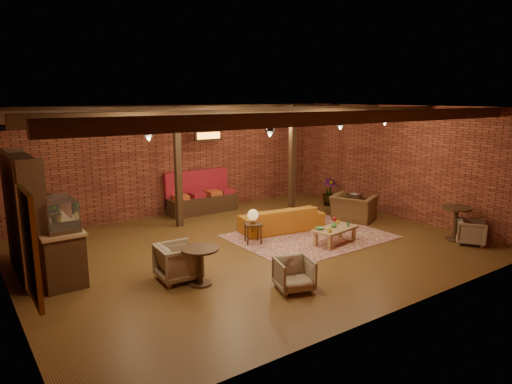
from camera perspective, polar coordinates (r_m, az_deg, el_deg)
floor at (r=10.68m, az=-0.45°, el=-6.90°), size 10.00×10.00×0.00m
ceiling at (r=10.12m, az=-0.48°, el=10.53°), size 10.00×8.00×0.02m
wall_back at (r=13.73m, az=-9.97°, el=3.99°), size 10.00×0.02×3.20m
wall_front at (r=7.41m, az=17.34°, el=-3.01°), size 10.00×0.02×3.20m
wall_left at (r=8.57m, az=-29.23°, el=-2.03°), size 0.02×8.00×3.20m
wall_right at (r=13.71m, az=17.08°, el=3.63°), size 0.02×8.00×3.20m
ceiling_beams at (r=10.12m, az=-0.48°, el=9.85°), size 9.80×6.40×0.22m
ceiling_pipe at (r=11.49m, az=-5.05°, el=8.89°), size 9.60×0.12×0.12m
post_left at (r=12.22m, az=-9.73°, el=3.04°), size 0.16×0.16×3.20m
post_right at (r=13.53m, az=4.54°, el=4.01°), size 0.16×0.16×3.20m
service_counter at (r=9.84m, az=-24.18°, el=-4.74°), size 0.80×2.50×1.60m
plant_counter at (r=9.95m, az=-24.04°, el=-2.05°), size 0.35×0.39×0.30m
shelving_hutch at (r=9.78m, az=-26.79°, el=-2.65°), size 0.52×2.00×2.40m
chalkboard_menu at (r=6.36m, az=-26.37°, el=-6.15°), size 0.08×0.96×1.46m
banquette at (r=13.78m, az=-6.76°, el=-0.53°), size 2.10×0.70×1.00m
service_sign at (r=13.12m, az=-6.02°, el=7.04°), size 0.86×0.06×0.30m
ceiling_spotlights at (r=10.13m, az=-0.47°, el=8.60°), size 6.40×4.40×0.28m
rug at (r=11.53m, az=6.73°, el=-5.53°), size 3.76×2.91×0.01m
sofa at (r=11.90m, az=3.22°, el=-3.35°), size 2.28×1.15×0.64m
coffee_table at (r=10.97m, az=9.81°, el=-4.66°), size 1.22×0.75×0.64m
side_table_lamp at (r=10.78m, az=-0.38°, el=-3.21°), size 0.52×0.52×0.83m
round_table_left at (r=8.55m, az=-7.00°, el=-8.44°), size 0.68×0.68×0.71m
armchair_a at (r=8.88m, az=-9.70°, el=-8.40°), size 0.75×0.79×0.77m
armchair_b at (r=8.36m, az=4.78°, el=-10.01°), size 0.78×0.75×0.65m
armchair_right at (r=13.08m, az=12.13°, el=-1.42°), size 1.12×1.32×0.98m
side_table_book at (r=14.11m, az=12.00°, el=-0.49°), size 0.61×0.61×0.54m
round_table_right at (r=12.04m, az=23.70°, el=-3.02°), size 0.71×0.71×0.83m
armchair_far at (r=11.97m, az=25.33°, el=-4.40°), size 0.84×0.83×0.64m
plant_tall at (r=14.65m, az=9.29°, el=3.33°), size 1.74×1.74×2.61m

